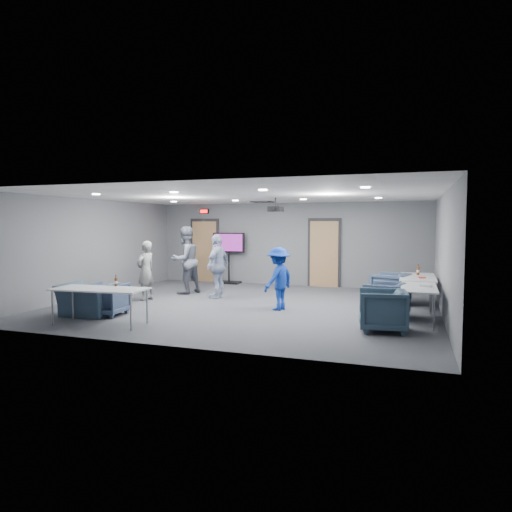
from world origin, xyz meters
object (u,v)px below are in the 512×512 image
(tv_stand, at_px, (229,255))
(table_right_b, at_px, (419,289))
(projector, at_px, (276,209))
(bottle_front, at_px, (116,282))
(chair_right_a, at_px, (390,288))
(table_front_left, at_px, (100,290))
(person_d, at_px, (278,279))
(person_c, at_px, (218,266))
(table_right_a, at_px, (418,278))
(chair_right_c, at_px, (383,310))
(chair_front_b, at_px, (88,300))
(person_b, at_px, (185,260))
(chair_front_a, at_px, (107,299))
(chair_right_b, at_px, (386,300))
(person_a, at_px, (146,271))
(bottle_right, at_px, (418,271))

(tv_stand, bearing_deg, table_right_b, -36.44)
(projector, bearing_deg, bottle_front, -114.75)
(chair_right_a, relative_size, table_front_left, 0.44)
(person_d, xyz_separation_m, tv_stand, (-2.92, 4.08, 0.24))
(person_c, distance_m, projector, 2.23)
(table_right_a, bearing_deg, tv_stand, 67.11)
(chair_right_c, relative_size, chair_front_b, 0.80)
(projector, bearing_deg, table_right_a, 13.94)
(person_b, xyz_separation_m, chair_front_b, (-0.54, -3.56, -0.62))
(chair_front_a, bearing_deg, chair_right_b, -167.56)
(person_b, distance_m, person_d, 3.60)
(table_right_a, height_order, projector, projector)
(person_a, height_order, person_b, person_b)
(chair_front_a, xyz_separation_m, tv_stand, (0.48, 5.92, 0.61))
(chair_right_b, distance_m, projector, 3.75)
(person_c, bearing_deg, person_b, -100.97)
(chair_right_b, bearing_deg, table_right_b, 79.08)
(chair_right_c, bearing_deg, chair_front_b, -91.76)
(chair_front_a, bearing_deg, table_right_a, -157.05)
(person_b, height_order, table_right_b, person_b)
(table_front_left, xyz_separation_m, projector, (2.50, 3.91, 1.72))
(table_right_a, xyz_separation_m, table_front_left, (-6.03, -4.21, -0.00))
(chair_right_b, bearing_deg, table_front_left, -49.80)
(person_b, distance_m, chair_front_b, 3.65)
(person_d, xyz_separation_m, bottle_front, (-2.82, -2.29, 0.08))
(chair_right_a, distance_m, chair_front_a, 6.86)
(chair_right_c, distance_m, chair_front_a, 5.85)
(person_c, relative_size, table_front_left, 0.89)
(person_a, height_order, table_right_a, person_a)
(chair_right_a, relative_size, table_right_a, 0.44)
(tv_stand, relative_size, projector, 4.44)
(chair_right_c, xyz_separation_m, table_right_b, (0.65, 1.08, 0.29))
(person_d, xyz_separation_m, chair_right_c, (2.44, -1.43, -0.34))
(table_front_left, height_order, bottle_front, bottle_front)
(table_right_b, distance_m, bottle_right, 2.29)
(table_right_a, bearing_deg, person_c, 94.16)
(table_front_left, bearing_deg, projector, 53.39)
(chair_front_a, bearing_deg, bottle_front, 136.92)
(person_b, distance_m, chair_right_b, 5.93)
(person_a, bearing_deg, person_b, 174.90)
(chair_right_b, xyz_separation_m, projector, (-2.88, 1.30, 2.03))
(person_c, xyz_separation_m, table_right_a, (5.14, 0.37, -0.18))
(person_a, height_order, chair_right_c, person_a)
(bottle_front, bearing_deg, table_front_left, -107.34)
(chair_right_b, distance_m, table_right_a, 1.75)
(chair_front_a, distance_m, projector, 4.74)
(chair_right_c, relative_size, table_right_a, 0.44)
(person_a, relative_size, chair_right_b, 1.88)
(chair_right_c, height_order, chair_front_b, chair_right_c)
(person_a, height_order, bottle_front, person_a)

